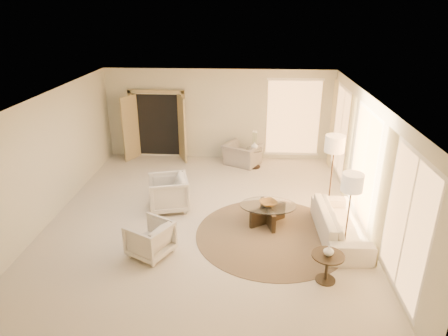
# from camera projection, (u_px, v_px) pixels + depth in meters

# --- Properties ---
(room) EXTENTS (7.04, 8.04, 2.83)m
(room) POSITION_uv_depth(u_px,v_px,m) (205.00, 162.00, 8.68)
(room) COLOR beige
(room) RESTS_ON ground
(windows_right) EXTENTS (0.10, 6.40, 2.40)m
(windows_right) POSITION_uv_depth(u_px,v_px,m) (364.00, 166.00, 8.59)
(windows_right) COLOR #F9B163
(windows_right) RESTS_ON room
(window_back_corner) EXTENTS (1.70, 0.10, 2.40)m
(window_back_corner) POSITION_uv_depth(u_px,v_px,m) (293.00, 118.00, 12.21)
(window_back_corner) COLOR #F9B163
(window_back_corner) RESTS_ON room
(curtains_right) EXTENTS (0.06, 5.20, 2.60)m
(curtains_right) POSITION_uv_depth(u_px,v_px,m) (352.00, 154.00, 9.44)
(curtains_right) COLOR beige
(curtains_right) RESTS_ON room
(french_doors) EXTENTS (1.95, 0.66, 2.16)m
(french_doors) POSITION_uv_depth(u_px,v_px,m) (158.00, 126.00, 12.44)
(french_doors) COLOR tan
(french_doors) RESTS_ON room
(area_rug) EXTENTS (3.59, 3.59, 0.01)m
(area_rug) POSITION_uv_depth(u_px,v_px,m) (271.00, 235.00, 8.54)
(area_rug) COLOR #3D2E20
(area_rug) RESTS_ON room
(sofa) EXTENTS (0.91, 2.20, 0.64)m
(sofa) POSITION_uv_depth(u_px,v_px,m) (340.00, 224.00, 8.33)
(sofa) COLOR beige
(sofa) RESTS_ON room
(armchair_left) EXTENTS (1.03, 1.07, 0.91)m
(armchair_left) POSITION_uv_depth(u_px,v_px,m) (168.00, 192.00, 9.47)
(armchair_left) COLOR beige
(armchair_left) RESTS_ON room
(armchair_right) EXTENTS (0.97, 0.99, 0.77)m
(armchair_right) POSITION_uv_depth(u_px,v_px,m) (150.00, 237.00, 7.75)
(armchair_right) COLOR beige
(armchair_right) RESTS_ON room
(accent_chair) EXTENTS (1.20, 1.05, 0.88)m
(accent_chair) POSITION_uv_depth(u_px,v_px,m) (242.00, 151.00, 12.14)
(accent_chair) COLOR gray
(accent_chair) RESTS_ON room
(coffee_table) EXTENTS (1.61, 1.61, 0.46)m
(coffee_table) POSITION_uv_depth(u_px,v_px,m) (268.00, 212.00, 8.90)
(coffee_table) COLOR black
(coffee_table) RESTS_ON room
(end_table) EXTENTS (0.57, 0.57, 0.54)m
(end_table) POSITION_uv_depth(u_px,v_px,m) (327.00, 263.00, 7.00)
(end_table) COLOR black
(end_table) RESTS_ON room
(side_table) EXTENTS (0.50, 0.50, 0.58)m
(side_table) POSITION_uv_depth(u_px,v_px,m) (254.00, 156.00, 11.97)
(side_table) COLOR black
(side_table) RESTS_ON room
(floor_lamp_near) EXTENTS (0.45, 0.45, 1.85)m
(floor_lamp_near) POSITION_uv_depth(u_px,v_px,m) (335.00, 147.00, 9.05)
(floor_lamp_near) COLOR black
(floor_lamp_near) RESTS_ON room
(floor_lamp_far) EXTENTS (0.41, 0.41, 1.67)m
(floor_lamp_far) POSITION_uv_depth(u_px,v_px,m) (352.00, 186.00, 7.46)
(floor_lamp_far) COLOR black
(floor_lamp_far) RESTS_ON room
(bowl) EXTENTS (0.50, 0.50, 0.09)m
(bowl) POSITION_uv_depth(u_px,v_px,m) (268.00, 203.00, 8.81)
(bowl) COLOR brown
(bowl) RESTS_ON coffee_table
(end_vase) EXTENTS (0.23, 0.23, 0.19)m
(end_vase) POSITION_uv_depth(u_px,v_px,m) (329.00, 250.00, 6.90)
(end_vase) COLOR white
(end_vase) RESTS_ON end_table
(side_vase) EXTENTS (0.26, 0.26, 0.22)m
(side_vase) POSITION_uv_depth(u_px,v_px,m) (255.00, 146.00, 11.84)
(side_vase) COLOR white
(side_vase) RESTS_ON side_table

